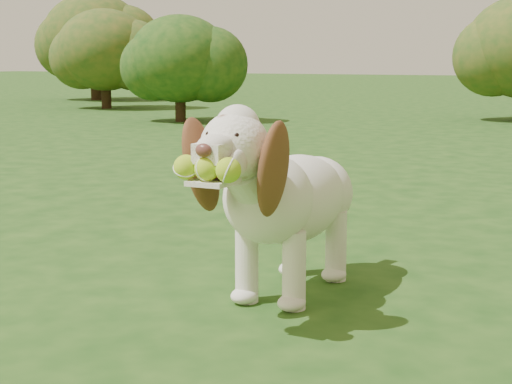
% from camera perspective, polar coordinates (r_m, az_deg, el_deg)
% --- Properties ---
extents(ground, '(80.00, 80.00, 0.00)m').
position_cam_1_polar(ground, '(2.68, -5.48, -9.26)').
color(ground, '#183F12').
rests_on(ground, ground).
extents(dog, '(0.39, 1.11, 0.73)m').
position_cam_1_polar(dog, '(2.83, 2.04, -0.12)').
color(dog, white).
rests_on(dog, ground).
extents(shrub_a, '(1.42, 1.42, 1.47)m').
position_cam_1_polar(shrub_a, '(11.02, -5.57, 9.61)').
color(shrub_a, '#382314').
rests_on(shrub_a, ground).
extents(shrub_g, '(2.15, 2.15, 2.23)m').
position_cam_1_polar(shrub_g, '(17.16, -11.68, 10.95)').
color(shrub_g, '#382314').
rests_on(shrub_g, ground).
extents(shrub_e, '(1.67, 1.67, 1.73)m').
position_cam_1_polar(shrub_e, '(14.15, -10.93, 10.11)').
color(shrub_e, '#382314').
rests_on(shrub_e, ground).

